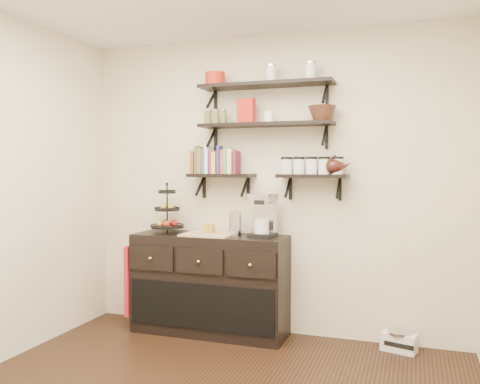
% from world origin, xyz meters
% --- Properties ---
extents(back_wall, '(3.50, 0.02, 2.70)m').
position_xyz_m(back_wall, '(0.00, 1.75, 1.35)').
color(back_wall, beige).
rests_on(back_wall, ground).
extents(shelf_top, '(1.20, 0.27, 0.23)m').
position_xyz_m(shelf_top, '(0.00, 1.62, 2.23)').
color(shelf_top, black).
rests_on(shelf_top, back_wall).
extents(shelf_mid, '(1.20, 0.27, 0.23)m').
position_xyz_m(shelf_mid, '(0.00, 1.62, 1.88)').
color(shelf_mid, black).
rests_on(shelf_mid, back_wall).
extents(shelf_low_left, '(0.60, 0.25, 0.23)m').
position_xyz_m(shelf_low_left, '(-0.42, 1.63, 1.43)').
color(shelf_low_left, black).
rests_on(shelf_low_left, back_wall).
extents(shelf_low_right, '(0.60, 0.25, 0.23)m').
position_xyz_m(shelf_low_right, '(0.42, 1.63, 1.43)').
color(shelf_low_right, black).
rests_on(shelf_low_right, back_wall).
extents(cookbooks, '(0.43, 0.15, 0.26)m').
position_xyz_m(cookbooks, '(-0.47, 1.63, 1.57)').
color(cookbooks, '#A44122').
rests_on(cookbooks, shelf_low_left).
extents(glass_canisters, '(0.54, 0.10, 0.13)m').
position_xyz_m(glass_canisters, '(0.41, 1.63, 1.51)').
color(glass_canisters, silver).
rests_on(glass_canisters, shelf_low_right).
extents(sideboard, '(1.40, 0.50, 0.92)m').
position_xyz_m(sideboard, '(-0.49, 1.51, 0.45)').
color(sideboard, black).
rests_on(sideboard, floor).
extents(fruit_stand, '(0.30, 0.30, 0.45)m').
position_xyz_m(fruit_stand, '(-0.92, 1.52, 1.05)').
color(fruit_stand, black).
rests_on(fruit_stand, sideboard).
extents(candle, '(0.08, 0.08, 0.08)m').
position_xyz_m(candle, '(-0.50, 1.51, 0.96)').
color(candle, olive).
rests_on(candle, sideboard).
extents(coffee_maker, '(0.24, 0.23, 0.38)m').
position_xyz_m(coffee_maker, '(0.00, 1.54, 1.08)').
color(coffee_maker, black).
rests_on(coffee_maker, sideboard).
extents(thermal_carafe, '(0.11, 0.11, 0.22)m').
position_xyz_m(thermal_carafe, '(-0.24, 1.49, 1.01)').
color(thermal_carafe, silver).
rests_on(thermal_carafe, sideboard).
extents(apron, '(0.04, 0.28, 0.65)m').
position_xyz_m(apron, '(-1.22, 1.41, 0.46)').
color(apron, '#A6111A').
rests_on(apron, sideboard).
extents(radio, '(0.30, 0.23, 0.17)m').
position_xyz_m(radio, '(1.15, 1.59, 0.08)').
color(radio, silver).
rests_on(radio, floor).
extents(recipe_box, '(0.17, 0.09, 0.22)m').
position_xyz_m(recipe_box, '(-0.18, 1.61, 2.01)').
color(recipe_box, '#B42114').
rests_on(recipe_box, shelf_mid).
extents(walnut_bowl, '(0.24, 0.24, 0.13)m').
position_xyz_m(walnut_bowl, '(0.50, 1.61, 1.96)').
color(walnut_bowl, black).
rests_on(walnut_bowl, shelf_mid).
extents(ramekins, '(0.09, 0.09, 0.10)m').
position_xyz_m(ramekins, '(0.03, 1.61, 1.95)').
color(ramekins, white).
rests_on(ramekins, shelf_mid).
extents(teapot, '(0.25, 0.21, 0.16)m').
position_xyz_m(teapot, '(0.61, 1.63, 1.53)').
color(teapot, black).
rests_on(teapot, shelf_low_right).
extents(red_pot, '(0.18, 0.18, 0.12)m').
position_xyz_m(red_pot, '(-0.48, 1.61, 2.31)').
color(red_pot, '#B42114').
rests_on(red_pot, shelf_top).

